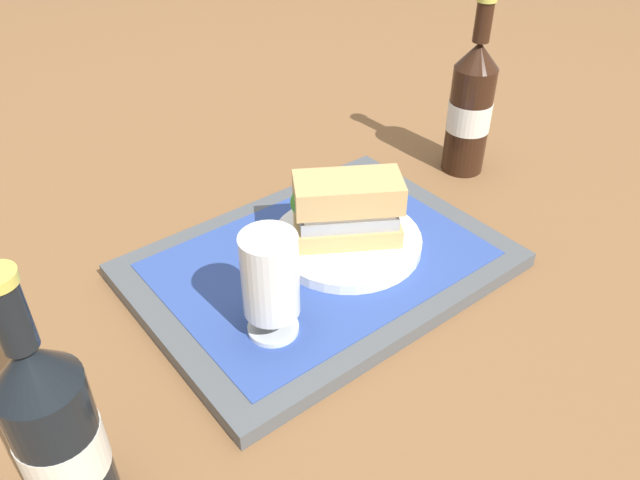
{
  "coord_description": "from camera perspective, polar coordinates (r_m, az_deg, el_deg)",
  "views": [
    {
      "loc": [
        0.38,
        0.48,
        0.51
      ],
      "look_at": [
        0.0,
        0.0,
        0.05
      ],
      "focal_mm": 35.76,
      "sensor_mm": 36.0,
      "label": 1
    }
  ],
  "objects": [
    {
      "name": "ground_plane",
      "position": [
        0.8,
        0.0,
        -2.85
      ],
      "size": [
        3.0,
        3.0,
        0.0
      ],
      "primitive_type": "plane",
      "color": "brown"
    },
    {
      "name": "tray",
      "position": [
        0.8,
        0.0,
        -2.3
      ],
      "size": [
        0.44,
        0.32,
        0.02
      ],
      "primitive_type": "cube",
      "color": "#4C5156",
      "rests_on": "ground_plane"
    },
    {
      "name": "placemat",
      "position": [
        0.79,
        0.0,
        -1.7
      ],
      "size": [
        0.38,
        0.27,
        0.0
      ],
      "primitive_type": "cube",
      "color": "#2D4793",
      "rests_on": "tray"
    },
    {
      "name": "plate",
      "position": [
        0.81,
        2.28,
        -0.02
      ],
      "size": [
        0.19,
        0.19,
        0.01
      ],
      "primitive_type": "cylinder",
      "color": "white",
      "rests_on": "placemat"
    },
    {
      "name": "sandwich",
      "position": [
        0.78,
        2.12,
        2.91
      ],
      "size": [
        0.14,
        0.12,
        0.08
      ],
      "rotation": [
        0.0,
        0.0,
        -0.56
      ],
      "color": "tan",
      "rests_on": "plate"
    },
    {
      "name": "beer_glass",
      "position": [
        0.65,
        -4.45,
        -3.83
      ],
      "size": [
        0.06,
        0.06,
        0.12
      ],
      "color": "silver",
      "rests_on": "placemat"
    },
    {
      "name": "beer_bottle",
      "position": [
        0.54,
        -22.36,
        -15.97
      ],
      "size": [
        0.07,
        0.07,
        0.27
      ],
      "color": "black",
      "rests_on": "ground_plane"
    },
    {
      "name": "second_bottle",
      "position": [
        0.99,
        13.31,
        11.51
      ],
      "size": [
        0.07,
        0.07,
        0.27
      ],
      "color": "black",
      "rests_on": "ground_plane"
    }
  ]
}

